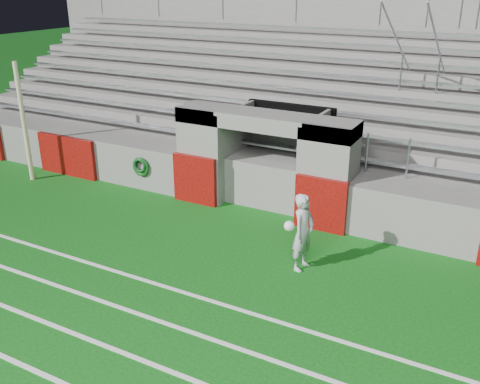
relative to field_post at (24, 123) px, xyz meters
The scene contains 5 objects.
ground 7.72m from the field_post, 16.35° to the right, with size 90.00×90.00×0.00m, color #0D5111.
field_post is the anchor object (origin of this frame).
stadium_structure 9.29m from the field_post, 39.08° to the left, with size 26.00×8.48×5.42m.
goalkeeper_with_ball 9.44m from the field_post, ahead, with size 0.60×0.67×1.69m.
hose_coil 3.82m from the field_post, 12.91° to the left, with size 0.57×0.14×0.57m.
Camera 1 is at (5.67, -8.44, 5.80)m, focal length 40.00 mm.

